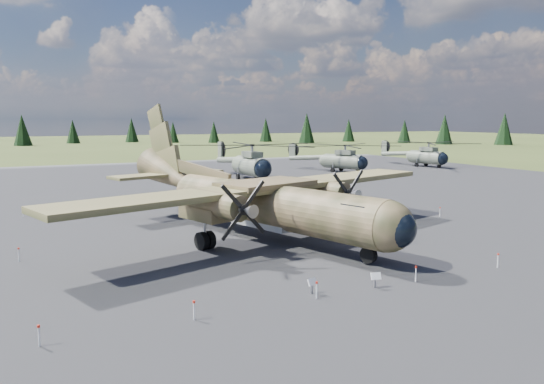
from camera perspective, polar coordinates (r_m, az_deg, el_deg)
name	(u,v)px	position (r m, az deg, el deg)	size (l,w,h in m)	color
ground	(269,235)	(38.86, -0.37, -4.66)	(500.00, 500.00, 0.00)	#4D5827
apron	(220,213)	(47.89, -5.58, -2.30)	(120.00, 120.00, 0.04)	#545358
transport_plane	(255,196)	(37.81, -1.81, -0.44)	(30.93, 27.60, 10.33)	#38391F
helicopter_near	(251,155)	(73.23, -2.33, 4.04)	(19.94, 23.39, 5.01)	slate
helicopter_mid	(343,153)	(85.07, 7.61, 4.22)	(22.82, 22.82, 4.39)	slate
helicopter_far	(426,149)	(97.50, 16.28, 4.44)	(19.52, 21.51, 4.41)	slate
info_placard_left	(312,283)	(26.09, 4.32, -9.78)	(0.54, 0.33, 0.79)	gray
info_placard_right	(376,278)	(27.35, 11.09, -9.04)	(0.55, 0.34, 0.81)	gray
barrier_fence	(263,229)	(38.49, -0.94, -4.01)	(33.12, 29.62, 0.85)	white
treeline	(303,170)	(38.47, 3.39, 2.39)	(330.11, 336.87, 10.93)	black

